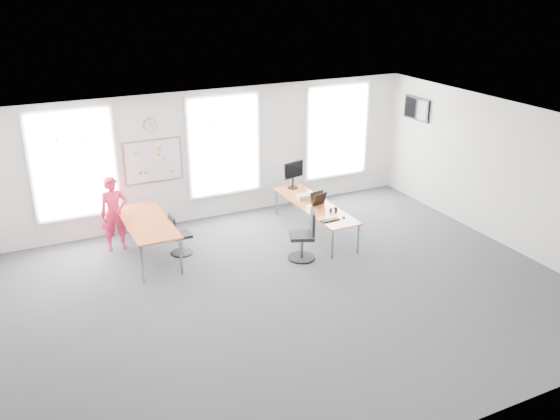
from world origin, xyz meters
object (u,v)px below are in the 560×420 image
desk_right (315,206)px  person (114,213)px  chair_left (179,237)px  chair_right (305,238)px  desk_left (147,224)px  monitor (293,172)px  headphones (333,210)px  keyboard (330,220)px

desk_right → person: bearing=165.2°
chair_left → chair_right: bearing=-122.5°
desk_left → chair_left: 0.69m
chair_left → monitor: monitor is taller
desk_left → headphones: bearing=-13.8°
desk_right → headphones: (0.15, -0.53, 0.09)m
desk_right → headphones: bearing=-74.1°
desk_left → chair_right: 3.16m
chair_right → monitor: bearing=-178.6°
chair_right → monitor: size_ratio=1.61×
desk_left → headphones: 3.86m
person → chair_left: bearing=-35.7°
desk_left → headphones: (3.75, -0.92, -0.01)m
chair_right → person: 3.94m
chair_right → headphones: 1.11m
person → headphones: bearing=-19.2°
desk_right → monitor: monitor is taller
desk_left → monitor: 3.74m
monitor → chair_left: bearing=-179.3°
person → keyboard: (3.94, -2.00, -0.11)m
chair_right → desk_right: bearing=165.3°
chair_right → headphones: bearing=141.3°
chair_right → keyboard: size_ratio=2.51×
desk_left → headphones: size_ratio=13.39×
chair_left → person: size_ratio=0.54×
desk_right → headphones: 0.56m
desk_left → keyboard: (3.44, -1.31, -0.04)m
person → headphones: 4.54m
desk_right → headphones: headphones is taller
desk_left → chair_right: (2.80, -1.44, -0.26)m
chair_left → person: person is taller
desk_left → chair_right: size_ratio=2.06×
chair_right → keyboard: (0.64, 0.13, 0.22)m
monitor → person: bearing=165.4°
monitor → desk_left: bearing=176.2°
keyboard → headphones: headphones is taller
desk_right → chair_right: (-0.80, -1.05, -0.16)m
desk_right → monitor: bearing=87.3°
keyboard → headphones: (0.31, 0.39, 0.03)m
keyboard → chair_right: bearing=-174.4°
desk_right → person: size_ratio=1.74×
person → headphones: (4.25, -1.61, -0.08)m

